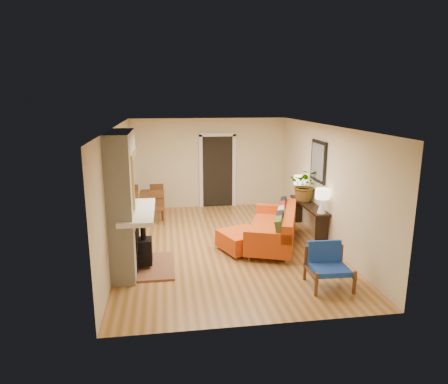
% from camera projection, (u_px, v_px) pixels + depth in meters
% --- Properties ---
extents(room_shell, '(6.50, 6.50, 6.50)m').
position_uv_depth(room_shell, '(233.00, 168.00, 11.18)').
color(room_shell, '#C6834C').
rests_on(room_shell, ground).
extents(fireplace, '(1.09, 1.68, 2.60)m').
position_uv_depth(fireplace, '(126.00, 206.00, 7.31)').
color(fireplace, white).
rests_on(fireplace, ground).
extents(sofa, '(1.65, 2.41, 0.87)m').
position_uv_depth(sofa, '(276.00, 228.00, 8.76)').
color(sofa, silver).
rests_on(sofa, ground).
extents(ottoman, '(1.09, 1.09, 0.43)m').
position_uv_depth(ottoman, '(242.00, 240.00, 8.43)').
color(ottoman, silver).
rests_on(ottoman, ground).
extents(blue_chair, '(0.73, 0.71, 0.73)m').
position_uv_depth(blue_chair, '(327.00, 263.00, 6.89)').
color(blue_chair, brown).
rests_on(blue_chair, ground).
extents(dining_table, '(0.67, 1.55, 0.83)m').
position_uv_depth(dining_table, '(154.00, 198.00, 10.73)').
color(dining_table, brown).
rests_on(dining_table, ground).
extents(console_table, '(0.34, 1.85, 0.72)m').
position_uv_depth(console_table, '(309.00, 210.00, 9.45)').
color(console_table, black).
rests_on(console_table, ground).
extents(lamp_near, '(0.30, 0.30, 0.54)m').
position_uv_depth(lamp_near, '(322.00, 198.00, 8.61)').
color(lamp_near, white).
rests_on(lamp_near, console_table).
extents(lamp_far, '(0.30, 0.30, 0.54)m').
position_uv_depth(lamp_far, '(300.00, 184.00, 10.04)').
color(lamp_far, white).
rests_on(lamp_far, console_table).
extents(houseplant, '(0.91, 0.87, 0.80)m').
position_uv_depth(houseplant, '(305.00, 185.00, 9.58)').
color(houseplant, '#1E5919').
rests_on(houseplant, console_table).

